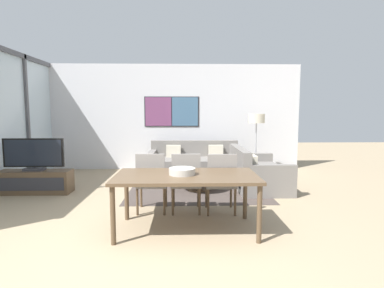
# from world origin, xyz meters

# --- Properties ---
(ground_plane) EXTENTS (24.00, 24.00, 0.00)m
(ground_plane) POSITION_xyz_m (0.00, 0.00, 0.00)
(ground_plane) COLOR #9E896B
(wall_back) EXTENTS (7.15, 0.09, 2.80)m
(wall_back) POSITION_xyz_m (0.00, 5.06, 1.40)
(wall_back) COLOR silver
(wall_back) RESTS_ON ground_plane
(area_rug) EXTENTS (2.66, 2.03, 0.01)m
(area_rug) POSITION_xyz_m (0.73, 2.77, 0.00)
(area_rug) COLOR #473D38
(area_rug) RESTS_ON ground_plane
(tv_console) EXTENTS (1.34, 0.40, 0.43)m
(tv_console) POSITION_xyz_m (-2.36, 2.62, 0.22)
(tv_console) COLOR brown
(tv_console) RESTS_ON ground_plane
(television) EXTENTS (1.13, 0.20, 0.61)m
(television) POSITION_xyz_m (-2.36, 2.63, 0.74)
(television) COLOR #2D2D33
(television) RESTS_ON tv_console
(sofa_main) EXTENTS (2.20, 0.97, 0.82)m
(sofa_main) POSITION_xyz_m (0.73, 4.24, 0.27)
(sofa_main) COLOR slate
(sofa_main) RESTS_ON ground_plane
(sofa_side) EXTENTS (0.97, 1.63, 0.82)m
(sofa_side) POSITION_xyz_m (1.91, 2.95, 0.27)
(sofa_side) COLOR slate
(sofa_side) RESTS_ON ground_plane
(coffee_table) EXTENTS (0.92, 0.92, 0.37)m
(coffee_table) POSITION_xyz_m (0.73, 2.77, 0.28)
(coffee_table) COLOR brown
(coffee_table) RESTS_ON ground_plane
(dining_table) EXTENTS (1.82, 0.94, 0.73)m
(dining_table) POSITION_xyz_m (0.50, 0.75, 0.67)
(dining_table) COLOR brown
(dining_table) RESTS_ON ground_plane
(dining_chair_left) EXTENTS (0.46, 0.46, 0.92)m
(dining_chair_left) POSITION_xyz_m (-0.03, 1.45, 0.52)
(dining_chair_left) COLOR gray
(dining_chair_left) RESTS_ON ground_plane
(dining_chair_centre) EXTENTS (0.46, 0.46, 0.92)m
(dining_chair_centre) POSITION_xyz_m (0.50, 1.44, 0.52)
(dining_chair_centre) COLOR gray
(dining_chair_centre) RESTS_ON ground_plane
(dining_chair_right) EXTENTS (0.46, 0.46, 0.92)m
(dining_chair_right) POSITION_xyz_m (1.02, 1.40, 0.52)
(dining_chair_right) COLOR gray
(dining_chair_right) RESTS_ON ground_plane
(fruit_bowl) EXTENTS (0.34, 0.34, 0.08)m
(fruit_bowl) POSITION_xyz_m (0.45, 0.77, 0.78)
(fruit_bowl) COLOR #B7B2A8
(fruit_bowl) RESTS_ON dining_table
(floor_lamp) EXTENTS (0.40, 0.40, 1.49)m
(floor_lamp) POSITION_xyz_m (2.23, 4.25, 1.29)
(floor_lamp) COLOR #2D2D33
(floor_lamp) RESTS_ON ground_plane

